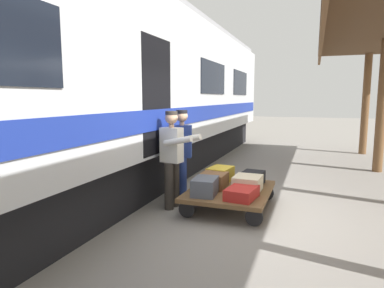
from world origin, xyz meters
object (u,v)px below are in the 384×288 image
suitcase_slate_roller (205,186)px  suitcase_brown_leather (213,180)px  suitcase_red_plastic (242,193)px  porter_by_door (173,156)px  suitcase_black_hardshell (252,178)px  luggage_cart (230,192)px  suitcase_yellow_case (220,174)px  suitcase_cream_canvas (248,183)px  porter_in_overalls (181,152)px  train_car (85,91)px

suitcase_slate_roller → suitcase_brown_leather: bearing=-90.0°
suitcase_red_plastic → porter_by_door: 1.35m
suitcase_red_plastic → suitcase_black_hardshell: size_ratio=1.21×
luggage_cart → suitcase_black_hardshell: suitcase_black_hardshell is taller
suitcase_black_hardshell → porter_by_door: porter_by_door is taller
suitcase_slate_roller → suitcase_red_plastic: bearing=180.0°
suitcase_brown_leather → porter_by_door: size_ratio=0.29×
suitcase_yellow_case → suitcase_slate_roller: suitcase_slate_roller is taller
suitcase_black_hardshell → porter_by_door: size_ratio=0.29×
luggage_cart → suitcase_slate_roller: (0.31, 0.48, 0.19)m
suitcase_cream_canvas → porter_in_overalls: (1.30, -0.18, 0.45)m
luggage_cart → train_car: bearing=5.9°
suitcase_yellow_case → suitcase_slate_roller: size_ratio=0.99×
suitcase_cream_canvas → suitcase_black_hardshell: size_ratio=1.02×
train_car → suitcase_red_plastic: size_ratio=33.34×
porter_by_door → train_car: bearing=-1.5°
porter_in_overalls → porter_by_door: bearing=95.8°
suitcase_slate_roller → suitcase_yellow_case: bearing=-90.0°
suitcase_cream_canvas → suitcase_black_hardshell: suitcase_cream_canvas is taller
suitcase_cream_canvas → suitcase_slate_roller: suitcase_slate_roller is taller
luggage_cart → suitcase_red_plastic: 0.59m
suitcase_black_hardshell → luggage_cart: bearing=57.5°
luggage_cart → suitcase_slate_roller: size_ratio=3.32×
suitcase_yellow_case → porter_by_door: bearing=51.8°
luggage_cart → suitcase_cream_canvas: 0.35m
luggage_cart → porter_in_overalls: (1.00, -0.18, 0.63)m
luggage_cart → suitcase_red_plastic: suitcase_red_plastic is taller
suitcase_slate_roller → porter_by_door: 0.79m
suitcase_red_plastic → suitcase_cream_canvas: bearing=-90.0°
suitcase_red_plastic → suitcase_yellow_case: bearing=-57.5°
luggage_cart → suitcase_yellow_case: size_ratio=3.36×
train_car → suitcase_yellow_case: (-2.44, -0.77, -1.58)m
suitcase_black_hardshell → suitcase_brown_leather: bearing=38.2°
suitcase_yellow_case → suitcase_black_hardshell: 0.61m
suitcase_slate_roller → porter_by_door: porter_by_door is taller
suitcase_yellow_case → suitcase_brown_leather: bearing=90.0°
train_car → suitcase_slate_roller: train_car is taller
porter_in_overalls → suitcase_brown_leather: bearing=165.3°
train_car → suitcase_yellow_case: 3.00m
luggage_cart → porter_in_overalls: 1.19m
luggage_cart → suitcase_brown_leather: 0.35m
train_car → suitcase_slate_roller: size_ratio=37.19×
suitcase_brown_leather → luggage_cart: bearing=180.0°
suitcase_black_hardshell → porter_by_door: 1.56m
suitcase_cream_canvas → suitcase_red_plastic: bearing=90.0°
suitcase_black_hardshell → porter_in_overalls: porter_in_overalls is taller
suitcase_red_plastic → suitcase_cream_canvas: size_ratio=1.18×
suitcase_yellow_case → porter_by_door: size_ratio=0.31×
train_car → suitcase_brown_leather: 2.92m
suitcase_brown_leather → suitcase_slate_roller: (0.00, 0.48, 0.01)m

